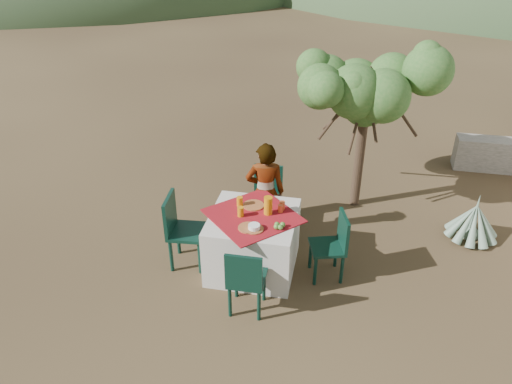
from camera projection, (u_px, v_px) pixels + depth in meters
ground at (293, 274)px, 6.12m from camera, size 160.00×160.00×0.00m
table at (253, 242)px, 6.06m from camera, size 1.30×1.30×0.76m
chair_far at (267, 193)px, 6.87m from camera, size 0.40×0.40×0.86m
chair_near at (246, 279)px, 5.32m from camera, size 0.40×0.40×0.86m
chair_left at (180, 227)px, 6.06m from camera, size 0.48×0.48×0.95m
chair_right at (334, 243)px, 5.88m from camera, size 0.49×0.49×0.85m
person at (265, 192)px, 6.45m from camera, size 0.57×0.43×1.39m
shrub_tree at (371, 95)px, 6.73m from camera, size 1.81×1.78×2.13m
agave at (473, 222)px, 6.66m from camera, size 0.70×0.70×0.74m
plate_far at (253, 205)px, 6.05m from camera, size 0.26×0.26×0.01m
plate_near at (248, 228)px, 5.63m from camera, size 0.23×0.23×0.01m
glass_far at (240, 201)px, 6.02m from camera, size 0.07×0.07×0.12m
glass_near at (241, 212)px, 5.83m from camera, size 0.07×0.07×0.12m
juice_pitcher at (268, 206)px, 5.84m from camera, size 0.10×0.10×0.22m
bowl_plate at (254, 229)px, 5.61m from camera, size 0.22×0.22×0.01m
white_bowl at (254, 227)px, 5.60m from camera, size 0.14×0.14×0.05m
jar_left at (280, 208)px, 5.91m from camera, size 0.06×0.06×0.10m
jar_right at (282, 206)px, 5.95m from camera, size 0.07×0.07×0.11m
napkin_holder at (269, 211)px, 5.88m from camera, size 0.07×0.05×0.08m
fruit_cluster at (279, 226)px, 5.62m from camera, size 0.12×0.12×0.06m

